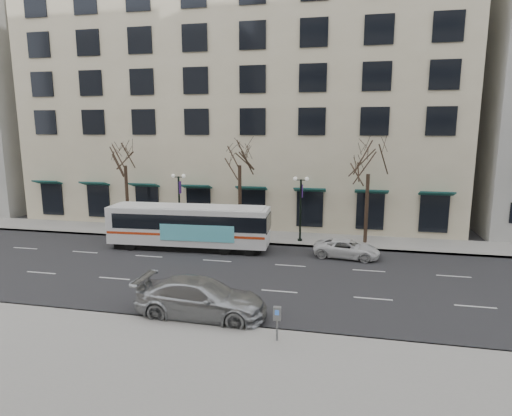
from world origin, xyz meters
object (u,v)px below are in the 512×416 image
(tree_far_mid, at_px, (240,153))
(tree_far_left, at_px, (125,154))
(lamp_post_right, at_px, (301,206))
(pay_station, at_px, (277,316))
(tree_far_right, at_px, (369,161))
(silver_car, at_px, (201,298))
(lamp_post_left, at_px, (179,201))
(city_bus, at_px, (190,225))
(white_pickup, at_px, (347,249))

(tree_far_mid, bearing_deg, tree_far_left, -180.00)
(tree_far_mid, bearing_deg, lamp_post_right, -6.83)
(tree_far_left, height_order, pay_station, tree_far_left)
(tree_far_left, bearing_deg, lamp_post_right, -2.29)
(tree_far_right, height_order, silver_car, tree_far_right)
(tree_far_right, relative_size, lamp_post_left, 1.55)
(lamp_post_left, height_order, lamp_post_right, same)
(tree_far_left, distance_m, silver_car, 19.97)
(tree_far_right, bearing_deg, lamp_post_left, -177.71)
(pay_station, bearing_deg, lamp_post_right, 89.12)
(lamp_post_left, distance_m, silver_car, 16.07)
(tree_far_right, distance_m, silver_car, 17.94)
(city_bus, bearing_deg, tree_far_right, 14.50)
(city_bus, bearing_deg, lamp_post_right, 20.63)
(city_bus, xyz_separation_m, pay_station, (8.62, -12.90, -0.54))
(lamp_post_left, distance_m, white_pickup, 14.18)
(tree_far_left, xyz_separation_m, city_bus, (7.17, -4.00, -4.93))
(tree_far_left, height_order, city_bus, tree_far_left)
(tree_far_mid, height_order, white_pickup, tree_far_mid)
(tree_far_mid, height_order, silver_car, tree_far_mid)
(tree_far_left, distance_m, tree_far_mid, 10.00)
(white_pickup, bearing_deg, lamp_post_left, 83.22)
(lamp_post_right, bearing_deg, tree_far_right, 6.85)
(tree_far_left, bearing_deg, tree_far_right, 0.00)
(silver_car, height_order, white_pickup, silver_car)
(silver_car, xyz_separation_m, pay_station, (3.95, -1.89, 0.31))
(white_pickup, height_order, pay_station, pay_station)
(pay_station, bearing_deg, white_pickup, 74.16)
(tree_far_mid, relative_size, silver_car, 1.36)
(tree_far_mid, bearing_deg, lamp_post_left, -173.15)
(tree_far_left, relative_size, tree_far_mid, 0.98)
(tree_far_left, height_order, tree_far_right, tree_far_left)
(white_pickup, bearing_deg, pay_station, 174.49)
(lamp_post_right, distance_m, pay_station, 16.40)
(silver_car, relative_size, white_pickup, 1.40)
(tree_far_mid, bearing_deg, white_pickup, -24.16)
(lamp_post_right, relative_size, white_pickup, 1.16)
(tree_far_right, bearing_deg, silver_car, -118.55)
(tree_far_mid, distance_m, lamp_post_right, 6.41)
(tree_far_right, relative_size, white_pickup, 1.79)
(tree_far_mid, distance_m, pay_station, 18.74)
(lamp_post_right, height_order, white_pickup, lamp_post_right)
(silver_car, bearing_deg, tree_far_mid, 8.37)
(tree_far_mid, distance_m, lamp_post_left, 6.40)
(silver_car, bearing_deg, white_pickup, -29.93)
(tree_far_mid, height_order, tree_far_right, tree_far_mid)
(tree_far_mid, relative_size, city_bus, 0.71)
(tree_far_right, xyz_separation_m, lamp_post_left, (-14.99, -0.60, -3.48))
(tree_far_mid, bearing_deg, pay_station, -71.08)
(tree_far_mid, bearing_deg, silver_car, -83.01)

